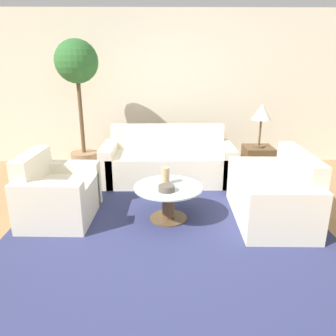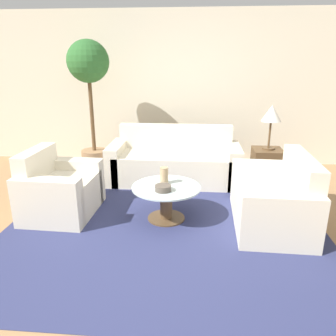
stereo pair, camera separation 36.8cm
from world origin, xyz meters
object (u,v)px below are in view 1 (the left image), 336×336
(sofa_main, at_px, (168,162))
(loveseat, at_px, (276,196))
(table_lamp, at_px, (262,114))
(vase, at_px, (165,176))
(coffee_table, at_px, (168,198))
(potted_plant, at_px, (78,84))
(armchair, at_px, (55,195))
(bowl, at_px, (166,188))

(sofa_main, height_order, loveseat, sofa_main)
(loveseat, relative_size, table_lamp, 1.99)
(sofa_main, height_order, vase, sofa_main)
(coffee_table, relative_size, vase, 4.04)
(vase, bearing_deg, potted_plant, 130.37)
(sofa_main, relative_size, coffee_table, 2.47)
(vase, bearing_deg, table_lamp, 41.04)
(armchair, height_order, vase, armchair)
(loveseat, relative_size, coffee_table, 1.63)
(table_lamp, height_order, bowl, table_lamp)
(table_lamp, relative_size, bowl, 3.59)
(sofa_main, xyz_separation_m, table_lamp, (1.40, -0.00, 0.75))
(sofa_main, distance_m, potted_plant, 1.80)
(coffee_table, height_order, bowl, bowl)
(coffee_table, relative_size, table_lamp, 1.22)
(potted_plant, bearing_deg, table_lamp, -5.96)
(sofa_main, relative_size, loveseat, 1.52)
(vase, bearing_deg, bowl, -87.65)
(armchair, distance_m, coffee_table, 1.32)
(coffee_table, bearing_deg, sofa_main, 89.63)
(sofa_main, xyz_separation_m, loveseat, (1.24, -1.35, -0.00))
(bowl, bearing_deg, table_lamp, 46.06)
(loveseat, xyz_separation_m, potted_plant, (-2.59, 1.64, 1.16))
(armchair, bearing_deg, coffee_table, -90.62)
(loveseat, height_order, coffee_table, loveseat)
(bowl, bearing_deg, armchair, 171.25)
(table_lamp, bearing_deg, potted_plant, 174.04)
(vase, bearing_deg, armchair, -178.63)
(coffee_table, bearing_deg, vase, 108.75)
(armchair, bearing_deg, vase, -86.51)
(sofa_main, bearing_deg, coffee_table, -90.37)
(loveseat, height_order, potted_plant, potted_plant)
(sofa_main, height_order, bowl, sofa_main)
(table_lamp, height_order, potted_plant, potted_plant)
(table_lamp, bearing_deg, coffee_table, -136.25)
(vase, bearing_deg, coffee_table, -71.25)
(sofa_main, distance_m, armchair, 1.85)
(sofa_main, xyz_separation_m, bowl, (-0.03, -1.48, 0.16))
(vase, bearing_deg, sofa_main, 88.14)
(coffee_table, bearing_deg, armchair, 177.26)
(loveseat, xyz_separation_m, vase, (-1.28, 0.10, 0.23))
(sofa_main, height_order, potted_plant, potted_plant)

